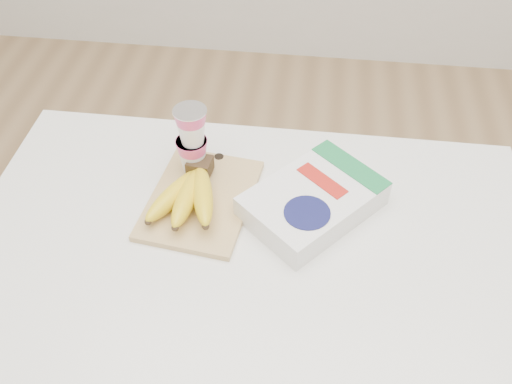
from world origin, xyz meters
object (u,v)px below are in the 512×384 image
yogurt_stack (192,139)px  cereal_box (313,201)px  bananas (189,193)px  cutting_board (201,199)px  table (249,357)px

yogurt_stack → cereal_box: yogurt_stack is taller
bananas → cereal_box: (0.24, 0.02, -0.01)m
yogurt_stack → cutting_board: bearing=-70.5°
yogurt_stack → bananas: bearing=-84.3°
bananas → cereal_box: size_ratio=0.66×
cutting_board → yogurt_stack: bearing=116.7°
table → yogurt_stack: 0.55m
table → bananas: (-0.13, 0.09, 0.45)m
cereal_box → cutting_board: bearing=-137.7°
bananas → cereal_box: 0.24m
table → bananas: size_ratio=5.31×
cutting_board → bananas: size_ratio=1.31×
table → bananas: 0.47m
table → bananas: bananas is taller
cutting_board → bananas: bananas is taller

